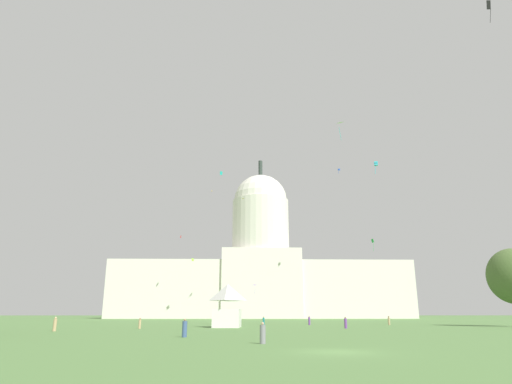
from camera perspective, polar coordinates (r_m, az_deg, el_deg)
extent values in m
plane|color=#567F42|center=(27.41, 10.62, -19.89)|extent=(800.00, 800.00, 0.00)
cube|color=silver|center=(191.09, -8.97, -12.54)|extent=(62.28, 24.38, 23.23)
cube|color=silver|center=(193.58, 10.11, -12.52)|extent=(62.28, 24.38, 23.23)
cube|color=silver|center=(189.93, 0.63, -12.00)|extent=(32.54, 26.82, 27.85)
cylinder|color=silver|center=(193.16, 0.61, -4.48)|extent=(24.83, 24.83, 22.83)
sphere|color=silver|center=(195.67, 0.60, -1.19)|extent=(23.64, 23.64, 23.64)
cylinder|color=#2D3833|center=(200.06, 0.58, 3.09)|extent=(1.80, 1.80, 7.23)
cube|color=white|center=(71.73, -3.79, -16.14)|extent=(4.52, 6.04, 2.81)
pyramid|color=white|center=(71.79, -3.73, -12.97)|extent=(4.74, 6.34, 2.57)
cylinder|color=#703D93|center=(86.84, 6.99, -16.40)|extent=(0.53, 0.53, 1.46)
sphere|color=#A37556|center=(86.83, 6.97, -15.85)|extent=(0.29, 0.29, 0.21)
cylinder|color=tan|center=(67.62, -14.97, -16.37)|extent=(0.41, 0.41, 1.27)
sphere|color=#A37556|center=(67.60, -14.92, -15.73)|extent=(0.27, 0.27, 0.24)
cylinder|color=tan|center=(61.77, -24.82, -15.51)|extent=(0.58, 0.58, 1.51)
sphere|color=beige|center=(61.75, -24.73, -14.71)|extent=(0.32, 0.32, 0.23)
cylinder|color=#3D5684|center=(43.36, -9.32, -17.29)|extent=(0.64, 0.64, 1.46)
sphere|color=#A37556|center=(43.34, -9.27, -16.19)|extent=(0.30, 0.30, 0.21)
cylinder|color=tan|center=(89.70, 17.00, -15.86)|extent=(0.42, 0.42, 1.37)
sphere|color=brown|center=(89.69, 16.96, -15.34)|extent=(0.28, 0.28, 0.26)
cylinder|color=#703D93|center=(68.19, 11.64, -16.49)|extent=(0.49, 0.49, 1.41)
sphere|color=brown|center=(68.17, 11.61, -15.81)|extent=(0.28, 0.28, 0.23)
cylinder|color=gray|center=(33.89, 0.88, -18.12)|extent=(0.44, 0.44, 1.34)
sphere|color=tan|center=(33.86, 0.87, -16.82)|extent=(0.21, 0.21, 0.20)
cylinder|color=#1E757A|center=(78.75, 1.01, -16.63)|extent=(0.41, 0.41, 1.40)
sphere|color=tan|center=(78.74, 1.00, -16.03)|extent=(0.29, 0.29, 0.24)
pyramid|color=yellow|center=(152.67, -1.57, -0.96)|extent=(0.65, 1.73, 0.18)
pyramid|color=purple|center=(124.02, -0.21, -12.22)|extent=(1.38, 0.77, 0.14)
cylinder|color=purple|center=(123.66, -0.15, -12.85)|extent=(0.27, 0.14, 1.44)
cube|color=red|center=(165.85, -9.81, -5.79)|extent=(0.26, 1.17, 1.08)
cube|color=green|center=(147.39, 15.01, -6.18)|extent=(0.78, 0.85, 1.28)
cylinder|color=green|center=(147.13, 15.11, -6.95)|extent=(0.19, 0.25, 2.81)
cube|color=black|center=(86.60, 28.14, 20.78)|extent=(0.73, 0.50, 1.48)
cylinder|color=black|center=(85.46, 28.33, 19.66)|extent=(0.45, 0.18, 2.61)
cube|color=blue|center=(159.33, 10.80, 2.85)|extent=(0.73, 0.76, 0.37)
cube|color=blue|center=(159.43, 10.79, 2.96)|extent=(0.73, 0.76, 0.37)
cylinder|color=blue|center=(159.05, 10.75, 2.58)|extent=(0.12, 0.19, 1.29)
cube|color=#8CD133|center=(163.76, -8.28, -8.76)|extent=(0.97, 0.78, 1.09)
cube|color=#33BCDB|center=(81.06, 15.43, 3.46)|extent=(0.70, 0.70, 0.28)
cube|color=#33BCDB|center=(81.19, 15.41, 3.74)|extent=(0.70, 0.70, 0.28)
cylinder|color=#33BCDB|center=(80.72, 15.35, 2.84)|extent=(0.19, 0.24, 1.59)
pyramid|color=white|center=(103.42, 10.85, 8.82)|extent=(1.61, 1.38, 0.23)
cylinder|color=teal|center=(102.67, 10.94, 7.52)|extent=(0.39, 0.34, 3.41)
cube|color=gold|center=(171.81, -5.80, 0.13)|extent=(0.32, 0.83, 0.82)
cube|color=teal|center=(90.79, -4.58, 2.47)|extent=(0.59, 0.40, 0.78)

